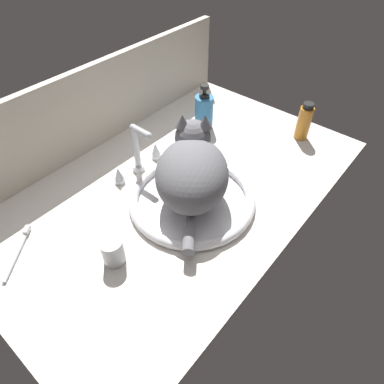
# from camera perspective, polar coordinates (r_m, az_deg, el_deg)

# --- Properties ---
(countertop) EXTENTS (1.17, 0.72, 0.03)m
(countertop) POSITION_cam_1_polar(r_m,az_deg,el_deg) (1.05, -1.86, 0.35)
(countertop) COLOR silver
(countertop) RESTS_ON ground
(backsplash_wall) EXTENTS (1.17, 0.02, 0.30)m
(backsplash_wall) POSITION_cam_1_polar(r_m,az_deg,el_deg) (1.20, -15.80, 13.13)
(backsplash_wall) COLOR beige
(backsplash_wall) RESTS_ON ground
(sink_basin) EXTENTS (0.37, 0.37, 0.03)m
(sink_basin) POSITION_cam_1_polar(r_m,az_deg,el_deg) (0.98, 0.00, -1.15)
(sink_basin) COLOR white
(sink_basin) RESTS_ON countertop
(faucet) EXTENTS (0.19, 0.09, 0.17)m
(faucet) POSITION_cam_1_polar(r_m,az_deg,el_deg) (1.06, -9.08, 6.33)
(faucet) COLOR silver
(faucet) RESTS_ON countertop
(cat) EXTENTS (0.34, 0.32, 0.20)m
(cat) POSITION_cam_1_polar(r_m,az_deg,el_deg) (0.93, 0.05, 3.92)
(cat) COLOR slate
(cat) RESTS_ON sink_basin
(metal_jar) EXTENTS (0.06, 0.06, 0.07)m
(metal_jar) POSITION_cam_1_polar(r_m,az_deg,el_deg) (0.86, -13.21, -9.69)
(metal_jar) COLOR #B2B5BA
(metal_jar) RESTS_ON countertop
(amber_bottle) EXTENTS (0.05, 0.05, 0.14)m
(amber_bottle) POSITION_cam_1_polar(r_m,az_deg,el_deg) (1.26, 18.39, 11.17)
(amber_bottle) COLOR #C67A23
(amber_bottle) RESTS_ON countertop
(soap_pump_bottle) EXTENTS (0.07, 0.07, 0.17)m
(soap_pump_bottle) POSITION_cam_1_polar(r_m,az_deg,el_deg) (1.26, 2.03, 13.44)
(soap_pump_bottle) COLOR teal
(soap_pump_bottle) RESTS_ON countertop
(toothbrush) EXTENTS (0.14, 0.11, 0.02)m
(toothbrush) POSITION_cam_1_polar(r_m,az_deg,el_deg) (0.98, -27.32, -8.88)
(toothbrush) COLOR silver
(toothbrush) RESTS_ON countertop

